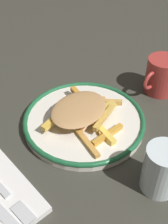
{
  "coord_description": "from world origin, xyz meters",
  "views": [
    {
      "loc": [
        0.32,
        0.37,
        0.46
      ],
      "look_at": [
        0.0,
        0.0,
        0.04
      ],
      "focal_mm": 46.67,
      "sensor_mm": 36.0,
      "label": 1
    }
  ],
  "objects_px": {
    "fries_heap": "(83,112)",
    "fork": "(2,189)",
    "coffee_mug": "(161,76)",
    "plate": "(84,120)",
    "water_glass": "(162,170)"
  },
  "relations": [
    {
      "from": "fries_heap",
      "to": "fork",
      "type": "xyz_separation_m",
      "value": [
        0.23,
        0.04,
        -0.02
      ]
    },
    {
      "from": "water_glass",
      "to": "fork",
      "type": "bearing_deg",
      "value": -36.95
    },
    {
      "from": "plate",
      "to": "water_glass",
      "type": "distance_m",
      "value": 0.22
    },
    {
      "from": "plate",
      "to": "fries_heap",
      "type": "bearing_deg",
      "value": 13.52
    },
    {
      "from": "fries_heap",
      "to": "fork",
      "type": "height_order",
      "value": "fries_heap"
    },
    {
      "from": "plate",
      "to": "water_glass",
      "type": "bearing_deg",
      "value": 88.38
    },
    {
      "from": "fries_heap",
      "to": "coffee_mug",
      "type": "bearing_deg",
      "value": 172.55
    },
    {
      "from": "fries_heap",
      "to": "fork",
      "type": "distance_m",
      "value": 0.24
    },
    {
      "from": "fries_heap",
      "to": "water_glass",
      "type": "height_order",
      "value": "water_glass"
    },
    {
      "from": "water_glass",
      "to": "coffee_mug",
      "type": "relative_size",
      "value": 0.88
    },
    {
      "from": "fork",
      "to": "coffee_mug",
      "type": "xyz_separation_m",
      "value": [
        -0.46,
        -0.01,
        0.03
      ]
    },
    {
      "from": "water_glass",
      "to": "coffee_mug",
      "type": "height_order",
      "value": "water_glass"
    },
    {
      "from": "plate",
      "to": "fork",
      "type": "height_order",
      "value": "plate"
    },
    {
      "from": "coffee_mug",
      "to": "fork",
      "type": "bearing_deg",
      "value": 1.76
    },
    {
      "from": "plate",
      "to": "water_glass",
      "type": "height_order",
      "value": "water_glass"
    }
  ]
}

